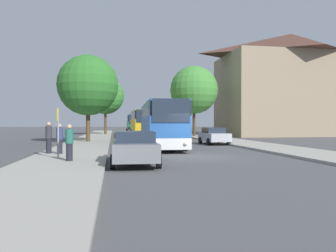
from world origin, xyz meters
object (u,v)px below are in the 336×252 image
Objects in this scene: bus_rear at (135,124)px; parked_car_right_near at (214,136)px; tree_left_near at (105,96)px; parked_car_left_curb at (135,147)px; pedestrian_waiting_far at (60,139)px; bus_stop_sign at (58,127)px; tree_right_near at (194,90)px; pedestrian_walking_back at (49,137)px; bus_middle at (142,124)px; pedestrian_waiting_near at (69,142)px; bus_front at (161,124)px; tree_left_far at (88,85)px.

bus_rear reaches higher than parked_car_right_near.
parked_car_left_curb is at bearing -86.66° from tree_left_near.
bus_rear is 35.39m from pedestrian_waiting_far.
parked_car_left_curb is 4.15m from bus_stop_sign.
tree_right_near is (2.09, 15.69, 5.67)m from parked_car_right_near.
tree_left_near reaches higher than parked_car_right_near.
pedestrian_walking_back is at bearing 135.58° from parked_car_left_curb.
bus_rear is at bearing 90.69° from bus_middle.
parked_car_right_near is 16.81m from tree_right_near.
parked_car_left_curb is at bearing -95.44° from bus_middle.
pedestrian_waiting_near is at bearing -57.05° from bus_stop_sign.
bus_front is at bearing -89.44° from bus_middle.
parked_car_right_near is at bearing 29.16° from bus_front.
parked_car_left_curb is 2.59× the size of pedestrian_walking_back.
tree_left_far is at bearing -122.80° from bus_middle.
pedestrian_walking_back is at bearing 108.28° from bus_stop_sign.
tree_left_far reaches higher than parked_car_right_near.
tree_left_near reaches higher than pedestrian_waiting_far.
pedestrian_walking_back is (-7.28, -21.52, -0.77)m from bus_middle.
parked_car_left_curb is 0.52× the size of tree_left_near.
bus_middle is 11.57m from tree_left_far.
tree_left_far is (1.30, 12.31, 4.44)m from pedestrian_walking_back.
tree_right_near is (14.63, 23.97, 5.38)m from pedestrian_walking_back.
tree_left_far is at bearing -93.09° from tree_left_near.
bus_rear is 35.13m from pedestrian_walking_back.
pedestrian_waiting_near is (0.66, -1.03, -0.71)m from bus_stop_sign.
tree_right_near is (7.44, -10.42, 4.74)m from bus_rear.
pedestrian_walking_back reaches higher than pedestrian_waiting_near.
parked_car_left_curb is 3.08m from pedestrian_waiting_near.
pedestrian_waiting_near is at bearing -91.15° from tree_left_near.
bus_stop_sign is at bearing 82.06° from pedestrian_walking_back.
pedestrian_waiting_far is 0.21× the size of tree_left_far.
pedestrian_walking_back is at bearing -96.01° from tree_left_far.
bus_rear is at bearing -128.03° from pedestrian_walking_back.
pedestrian_walking_back is (-7.37, -5.66, -0.75)m from bus_front.
bus_middle reaches higher than parked_car_right_near.
bus_middle is 26.23m from pedestrian_waiting_near.
pedestrian_walking_back is 0.22× the size of tree_left_far.
tree_left_near is (-2.23, 38.16, 5.45)m from parked_car_left_curb.
tree_left_far is at bearing -75.99° from pedestrian_waiting_far.
bus_front is 9.07m from pedestrian_waiting_far.
tree_left_near is at bearing 95.03° from parked_car_left_curb.
bus_middle is at bearing 75.70° from bus_stop_sign.
parked_car_right_near is 2.22× the size of pedestrian_walking_back.
tree_left_far reaches higher than pedestrian_waiting_far.
parked_car_left_curb is (-2.71, -10.50, -1.02)m from bus_front.
bus_rear reaches higher than bus_stop_sign.
bus_middle is (-0.09, 15.86, 0.01)m from bus_front.
tree_left_far is 17.73m from tree_right_near.
tree_left_near reaches higher than tree_left_far.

